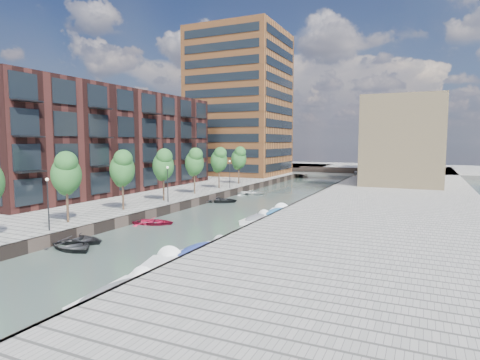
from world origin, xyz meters
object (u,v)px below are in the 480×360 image
Objects in this scene: sloop_4 at (219,202)px; motorboat_3 at (278,213)px; tree_3 at (163,164)px; tree_2 at (122,167)px; tree_1 at (66,172)px; sloop_3 at (251,195)px; tree_6 at (239,158)px; sloop_1 at (72,249)px; motorboat_4 at (257,219)px; car at (366,174)px; sloop_0 at (77,243)px; motorboat_1 at (118,293)px; motorboat_2 at (158,270)px; tree_4 at (194,161)px; sloop_2 at (153,224)px; motorboat_0 at (202,251)px; bridge at (325,172)px; tree_5 at (219,159)px.

sloop_4 is 0.87× the size of motorboat_3.
motorboat_3 is (13.64, 1.54, -5.08)m from tree_3.
sloop_4 is (3.45, 14.32, -5.31)m from tree_2.
tree_1 is 1.28× the size of sloop_3.
tree_6 reaches higher than sloop_4.
sloop_1 is (4.35, -38.62, -5.31)m from tree_6.
sloop_1 is (4.35, -17.62, -5.31)m from tree_3.
car reaches higher than motorboat_4.
sloop_1 is (1.15, -1.50, 0.00)m from sloop_0.
motorboat_2 is (-0.57, 4.17, -0.10)m from motorboat_1.
sloop_0 is at bearing 162.98° from motorboat_2.
sloop_2 is (4.21, -14.73, -5.31)m from tree_4.
motorboat_1 is (9.62, -15.63, 0.21)m from sloop_2.
motorboat_0 is at bearing -69.00° from tree_6.
motorboat_4 is at bearing -69.01° from sloop_2.
car is (4.14, 39.14, 1.44)m from motorboat_3.
tree_4 is 1.29× the size of motorboat_4.
motorboat_3 reaches higher than motorboat_1.
motorboat_1 is at bearing -59.37° from tree_3.
motorboat_2 is at bearing -88.29° from motorboat_4.
motorboat_4 reaches higher than sloop_0.
sloop_3 is at bearing 74.53° from tree_3.
sloop_0 is 0.93× the size of sloop_4.
sloop_0 is (3.20, -16.12, -5.31)m from tree_3.
motorboat_3 is at bearing -83.55° from bridge.
bridge is 2.18× the size of tree_3.
motorboat_0 reaches higher than sloop_3.
motorboat_1 reaches higher than sloop_0.
sloop_1 is at bearing -82.17° from tree_5.
motorboat_1 is 64.18m from car.
motorboat_0 reaches higher than sloop_1.
tree_3 is at bearing -90.00° from tree_5.
tree_2 is 1.41× the size of sloop_2.
tree_2 is 12.64m from sloop_1.
sloop_1 is at bearing 175.86° from sloop_3.
motorboat_3 is (-0.11, 16.35, 0.02)m from motorboat_0.
tree_2 and tree_6 have the same top height.
tree_5 is (-8.50, -33.00, 3.92)m from bridge.
tree_5 is 1.29× the size of motorboat_4.
motorboat_1 is at bearing -49.79° from tree_2.
motorboat_4 is (4.25, -49.13, -1.20)m from bridge.
tree_2 reaches higher than motorboat_2.
tree_6 is at bearing 111.00° from motorboat_0.
tree_5 is at bearing 90.00° from tree_2.
sloop_1 is 1.15× the size of car.
tree_6 is at bearing -3.92° from sloop_2.
sloop_0 is at bearing -124.34° from motorboat_4.
sloop_2 is at bearing -79.04° from tree_5.
motorboat_2 is at bearing -42.60° from tree_2.
sloop_3 is (4.41, 22.92, -5.31)m from tree_2.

